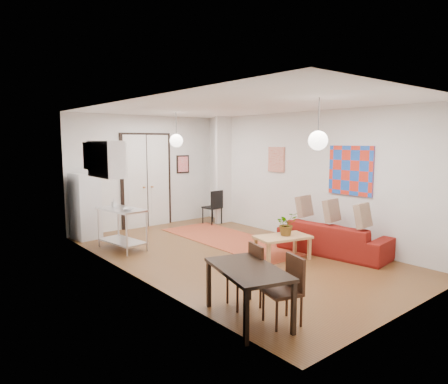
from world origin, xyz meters
TOP-DOWN VIEW (x-y plane):
  - floor at (0.00, 0.00)m, footprint 7.00×7.00m
  - ceiling at (0.00, 0.00)m, footprint 4.20×7.00m
  - wall_back at (0.00, 3.50)m, footprint 4.20×0.02m
  - wall_front at (0.00, -3.50)m, footprint 4.20×0.02m
  - wall_left at (-2.10, 0.00)m, footprint 0.02×7.00m
  - wall_right at (2.10, 0.00)m, footprint 0.02×7.00m
  - double_doors at (0.00, 3.46)m, footprint 1.44×0.06m
  - stub_partition at (1.85, 2.55)m, footprint 0.50×0.10m
  - wall_cabinet at (-1.92, 1.50)m, footprint 0.35×1.00m
  - painting_popart at (2.08, -1.25)m, footprint 0.05×1.00m
  - painting_abstract at (2.08, 0.80)m, footprint 0.05×0.50m
  - poster_back at (1.15, 3.47)m, footprint 0.40×0.03m
  - print_left at (-2.07, 2.00)m, footprint 0.03×0.44m
  - pendant_back at (0.00, 2.00)m, footprint 0.30×0.30m
  - pendant_front at (0.00, -2.00)m, footprint 0.30×0.30m
  - kilim_rug at (0.75, 0.93)m, footprint 1.46×3.82m
  - sofa at (1.61, -1.23)m, footprint 1.15×2.28m
  - coffee_table at (0.52, -0.85)m, footprint 1.13×0.80m
  - potted_plant at (0.62, -0.85)m, footprint 0.47×0.43m
  - kitchen_counter at (-1.50, 1.78)m, footprint 0.71×1.19m
  - bowl at (-1.50, 1.48)m, footprint 0.25×0.25m
  - soap_bottle at (-1.55, 2.03)m, footprint 0.10×0.10m
  - fridge at (-1.75, 3.15)m, footprint 0.61×0.61m
  - dining_table at (-1.75, -2.33)m, footprint 1.01×1.37m
  - dining_chair_near at (-1.50, -1.89)m, footprint 0.49×0.61m
  - dining_chair_far at (-1.50, -2.59)m, footprint 0.49×0.61m
  - black_side_chair at (1.51, 2.70)m, footprint 0.46×0.46m

SIDE VIEW (x-z plane):
  - floor at x=0.00m, z-range 0.00..0.00m
  - kilim_rug at x=0.75m, z-range 0.00..0.01m
  - sofa at x=1.61m, z-range 0.00..0.64m
  - coffee_table at x=0.52m, z-range 0.17..0.62m
  - dining_chair_near at x=-1.50m, z-range 0.06..0.91m
  - dining_chair_far at x=-1.50m, z-range 0.06..0.91m
  - black_side_chair at x=1.51m, z-range 0.08..1.00m
  - kitchen_counter at x=-1.50m, z-range 0.12..0.98m
  - dining_table at x=-1.75m, z-range 0.26..0.94m
  - potted_plant at x=0.62m, z-range 0.46..0.90m
  - fridge at x=-1.75m, z-range 0.00..1.52m
  - bowl at x=-1.50m, z-range 0.86..0.91m
  - soap_bottle at x=-1.55m, z-range 0.86..1.04m
  - double_doors at x=0.00m, z-range -0.05..2.45m
  - wall_back at x=0.00m, z-range 0.00..2.90m
  - wall_front at x=0.00m, z-range 0.00..2.90m
  - wall_left at x=-2.10m, z-range 0.00..2.90m
  - wall_right at x=2.10m, z-range 0.00..2.90m
  - stub_partition at x=1.85m, z-range 0.00..2.90m
  - poster_back at x=1.15m, z-range 1.35..1.85m
  - painting_popart at x=2.08m, z-range 1.15..2.15m
  - painting_abstract at x=2.08m, z-range 1.50..2.10m
  - wall_cabinet at x=-1.92m, z-range 1.55..2.25m
  - print_left at x=-2.07m, z-range 1.68..2.22m
  - pendant_back at x=0.00m, z-range 1.85..2.65m
  - pendant_front at x=0.00m, z-range 1.85..2.65m
  - ceiling at x=0.00m, z-range 2.89..2.91m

